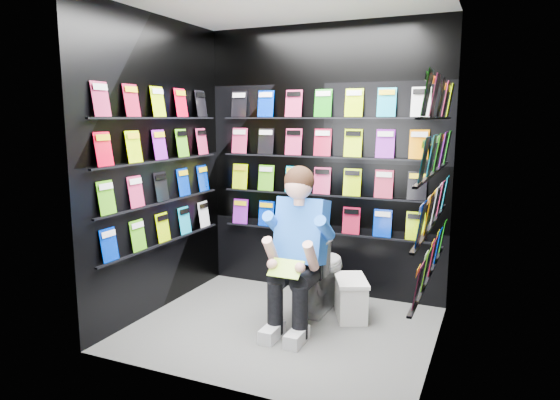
% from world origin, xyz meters
% --- Properties ---
extents(floor, '(2.40, 2.40, 0.00)m').
position_xyz_m(floor, '(0.00, 0.00, 0.00)').
color(floor, '#595957').
rests_on(floor, ground).
extents(wall_back, '(2.40, 0.04, 2.60)m').
position_xyz_m(wall_back, '(0.00, 1.00, 1.30)').
color(wall_back, black).
rests_on(wall_back, floor).
extents(wall_front, '(2.40, 0.04, 2.60)m').
position_xyz_m(wall_front, '(0.00, -1.00, 1.30)').
color(wall_front, black).
rests_on(wall_front, floor).
extents(wall_left, '(0.04, 2.00, 2.60)m').
position_xyz_m(wall_left, '(-1.20, 0.00, 1.30)').
color(wall_left, black).
rests_on(wall_left, floor).
extents(wall_right, '(0.04, 2.00, 2.60)m').
position_xyz_m(wall_right, '(1.20, 0.00, 1.30)').
color(wall_right, black).
rests_on(wall_right, floor).
extents(comics_back, '(2.10, 0.06, 1.37)m').
position_xyz_m(comics_back, '(0.00, 0.97, 1.31)').
color(comics_back, red).
rests_on(comics_back, wall_back).
extents(comics_left, '(0.06, 1.70, 1.37)m').
position_xyz_m(comics_left, '(-1.17, 0.00, 1.31)').
color(comics_left, red).
rests_on(comics_left, wall_left).
extents(comics_right, '(0.06, 1.70, 1.37)m').
position_xyz_m(comics_right, '(1.17, 0.00, 1.31)').
color(comics_right, red).
rests_on(comics_right, wall_right).
extents(toilet, '(0.43, 0.75, 0.73)m').
position_xyz_m(toilet, '(0.11, 0.54, 0.37)').
color(toilet, white).
rests_on(toilet, floor).
extents(longbox, '(0.39, 0.48, 0.32)m').
position_xyz_m(longbox, '(0.45, 0.46, 0.16)').
color(longbox, white).
rests_on(longbox, floor).
extents(longbox_lid, '(0.42, 0.51, 0.03)m').
position_xyz_m(longbox_lid, '(0.45, 0.46, 0.33)').
color(longbox_lid, white).
rests_on(longbox_lid, longbox).
extents(reader, '(0.56, 0.81, 1.48)m').
position_xyz_m(reader, '(0.11, 0.16, 0.79)').
color(reader, blue).
rests_on(reader, toilet).
extents(held_comic, '(0.26, 0.15, 0.11)m').
position_xyz_m(held_comic, '(0.11, -0.19, 0.58)').
color(held_comic, green).
rests_on(held_comic, reader).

